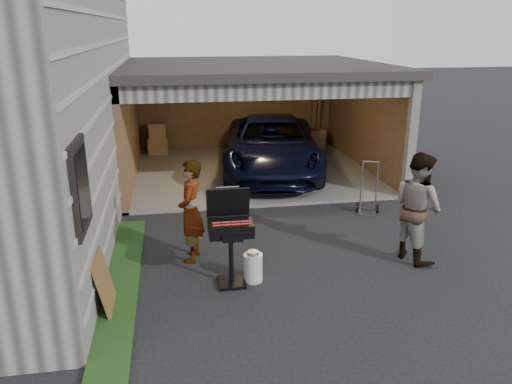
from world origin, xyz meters
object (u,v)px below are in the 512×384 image
minivan (272,147)px  plywood_panel (105,283)px  man (417,207)px  bbq_grill (230,231)px  propane_tank (253,268)px  woman (191,211)px  hand_truck (368,203)px

minivan → plywood_panel: minivan is taller
man → plywood_panel: 5.10m
bbq_grill → propane_tank: 0.73m
woman → bbq_grill: (0.55, -0.95, -0.00)m
minivan → woman: 5.46m
woman → propane_tank: woman is taller
minivan → man: bearing=-66.8°
man → propane_tank: man is taller
bbq_grill → hand_truck: size_ratio=1.29×
woman → man: size_ratio=0.94×
bbq_grill → propane_tank: size_ratio=3.28×
minivan → hand_truck: bearing=-57.3°
woman → man: bearing=93.8°
plywood_panel → hand_truck: hand_truck is taller
plywood_panel → man: bearing=9.5°
propane_tank → hand_truck: (2.90, 2.54, -0.01)m
woman → bbq_grill: woman is taller
bbq_grill → woman: bearing=120.1°
man → bbq_grill: size_ratio=1.27×
minivan → bbq_grill: (-1.83, -5.86, 0.14)m
minivan → bbq_grill: bearing=-97.9°
bbq_grill → propane_tank: bearing=2.5°
minivan → hand_truck: (1.42, -3.30, -0.51)m
propane_tank → plywood_panel: size_ratio=0.53×
bbq_grill → plywood_panel: 1.93m
minivan → bbq_grill: size_ratio=3.56×
man → propane_tank: 2.95m
propane_tank → man: bearing=6.8°
woman → plywood_panel: woman is taller
bbq_grill → propane_tank: bbq_grill is taller
propane_tank → bbq_grill: bearing=-177.5°
plywood_panel → hand_truck: 5.91m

